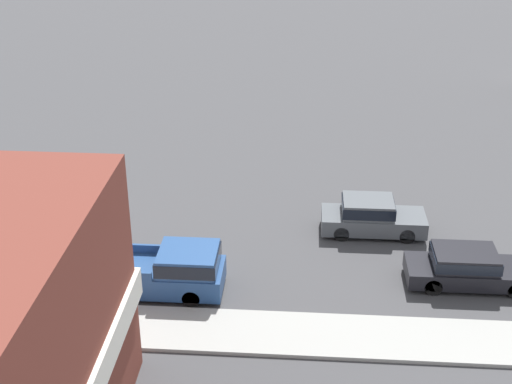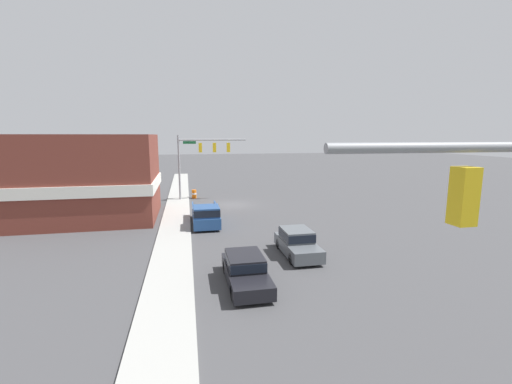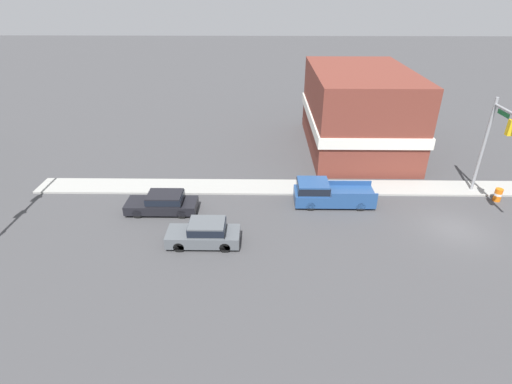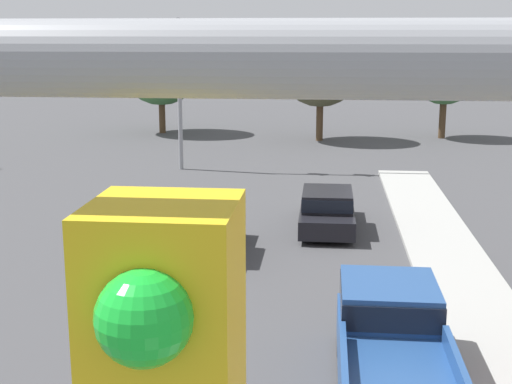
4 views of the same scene
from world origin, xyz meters
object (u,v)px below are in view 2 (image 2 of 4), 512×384
object	(u,v)px
pickup_truck_parked	(206,215)
construction_barrel	(194,194)
car_lead	(297,242)
car_oncoming	(245,269)

from	to	relation	value
pickup_truck_parked	construction_barrel	world-z (taller)	pickup_truck_parked
car_lead	car_oncoming	world-z (taller)	car_lead
car_lead	pickup_truck_parked	distance (m)	9.59
car_oncoming	pickup_truck_parked	bearing A→B (deg)	96.38
construction_barrel	pickup_truck_parked	bearing A→B (deg)	92.89
pickup_truck_parked	car_oncoming	bearing A→B (deg)	96.38
car_oncoming	construction_barrel	world-z (taller)	car_oncoming
pickup_truck_parked	car_lead	bearing A→B (deg)	122.02
car_oncoming	pickup_truck_parked	xyz separation A→B (m)	(1.29, -11.52, 0.14)
car_lead	pickup_truck_parked	size ratio (longest dim) A/B	0.78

